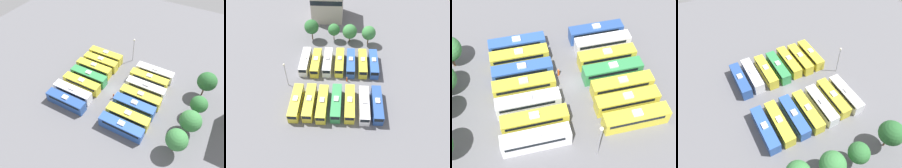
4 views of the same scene
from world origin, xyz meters
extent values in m
plane|color=slate|center=(0.00, 0.00, 0.00)|extent=(121.73, 121.73, 0.00)
cube|color=gold|center=(-10.74, -8.36, 1.54)|extent=(2.56, 11.08, 3.08)
cube|color=black|center=(-10.74, -8.08, 2.39)|extent=(2.60, 9.42, 0.68)
cube|color=black|center=(-10.74, -13.89, 2.39)|extent=(2.25, 0.08, 1.08)
cube|color=white|center=(-10.74, -8.36, 3.26)|extent=(1.20, 1.60, 0.35)
cube|color=gold|center=(-7.16, -8.13, 1.54)|extent=(2.56, 11.08, 3.08)
cube|color=black|center=(-7.16, -7.85, 2.39)|extent=(2.60, 9.42, 0.68)
cube|color=black|center=(-7.16, -13.66, 2.39)|extent=(2.25, 0.08, 1.08)
cube|color=silver|center=(-7.16, -8.13, 3.26)|extent=(1.20, 1.60, 0.35)
cube|color=gold|center=(-3.72, -8.46, 1.54)|extent=(2.56, 11.08, 3.08)
cube|color=black|center=(-3.72, -8.18, 2.39)|extent=(2.60, 9.42, 0.68)
cube|color=black|center=(-3.72, -13.99, 2.39)|extent=(2.25, 0.08, 1.08)
cube|color=#B2B2B7|center=(-3.72, -8.46, 3.26)|extent=(1.20, 1.60, 0.35)
cube|color=#338C4C|center=(-0.07, -7.92, 1.54)|extent=(2.56, 11.08, 3.08)
cube|color=black|center=(-0.07, -7.64, 2.39)|extent=(2.60, 9.42, 0.68)
cube|color=black|center=(-0.07, -13.45, 2.39)|extent=(2.25, 0.08, 1.08)
cube|color=silver|center=(-0.07, -7.92, 3.26)|extent=(1.20, 1.60, 0.35)
cube|color=gold|center=(3.48, -7.98, 1.54)|extent=(2.56, 11.08, 3.08)
cube|color=black|center=(3.48, -7.70, 2.39)|extent=(2.60, 9.42, 0.68)
cube|color=black|center=(3.48, -13.51, 2.39)|extent=(2.25, 0.08, 1.08)
cube|color=white|center=(3.48, -7.98, 3.26)|extent=(1.20, 1.60, 0.35)
cube|color=silver|center=(7.28, -8.35, 1.54)|extent=(2.56, 11.08, 3.08)
cube|color=black|center=(7.28, -8.07, 2.39)|extent=(2.60, 9.42, 0.68)
cube|color=black|center=(7.28, -13.88, 2.39)|extent=(2.25, 0.08, 1.08)
cube|color=silver|center=(7.28, -8.35, 3.26)|extent=(1.20, 1.60, 0.35)
cube|color=#284C93|center=(10.70, -8.01, 1.54)|extent=(2.56, 11.08, 3.08)
cube|color=black|center=(10.70, -7.73, 2.39)|extent=(2.60, 9.42, 0.68)
cube|color=black|center=(10.70, -13.54, 2.39)|extent=(2.25, 0.08, 1.08)
cube|color=silver|center=(10.70, -8.01, 3.26)|extent=(1.20, 1.60, 0.35)
cube|color=silver|center=(-10.86, 8.35, 1.54)|extent=(2.56, 11.08, 3.08)
cube|color=black|center=(-10.86, 8.63, 2.39)|extent=(2.60, 9.42, 0.68)
cube|color=black|center=(-10.86, 2.82, 2.39)|extent=(2.25, 0.08, 1.08)
cube|color=white|center=(-10.86, 8.35, 3.26)|extent=(1.20, 1.60, 0.35)
cube|color=gold|center=(-7.33, 7.92, 1.54)|extent=(2.56, 11.08, 3.08)
cube|color=black|center=(-7.33, 8.19, 2.39)|extent=(2.60, 9.42, 0.68)
cube|color=black|center=(-7.33, 2.39, 2.39)|extent=(2.25, 0.08, 1.08)
cube|color=white|center=(-7.33, 7.92, 3.26)|extent=(1.20, 1.60, 0.35)
cube|color=silver|center=(-3.69, 8.40, 1.54)|extent=(2.56, 11.08, 3.08)
cube|color=black|center=(-3.69, 8.68, 2.39)|extent=(2.60, 9.42, 0.68)
cube|color=black|center=(-3.69, 2.87, 2.39)|extent=(2.25, 0.08, 1.08)
cube|color=#B2B2B7|center=(-3.69, 8.40, 3.26)|extent=(1.20, 1.60, 0.35)
cube|color=gold|center=(0.09, 8.49, 1.54)|extent=(2.56, 11.08, 3.08)
cube|color=black|center=(0.09, 8.77, 2.39)|extent=(2.60, 9.42, 0.68)
cube|color=black|center=(0.09, 2.96, 2.39)|extent=(2.25, 0.08, 1.08)
cube|color=#B2B2B7|center=(0.09, 8.49, 3.26)|extent=(1.20, 1.60, 0.35)
cube|color=#2D56A8|center=(3.58, 8.29, 1.54)|extent=(2.56, 11.08, 3.08)
cube|color=black|center=(3.58, 8.57, 2.39)|extent=(2.60, 9.42, 0.68)
cube|color=black|center=(3.58, 2.77, 2.39)|extent=(2.25, 0.08, 1.08)
cube|color=silver|center=(3.58, 8.29, 3.26)|extent=(1.20, 1.60, 0.35)
cube|color=gold|center=(7.30, 8.30, 1.54)|extent=(2.56, 11.08, 3.08)
cube|color=black|center=(7.30, 8.58, 2.39)|extent=(2.60, 9.42, 0.68)
cube|color=black|center=(7.30, 2.77, 2.39)|extent=(2.25, 0.08, 1.08)
cube|color=silver|center=(7.30, 8.30, 3.26)|extent=(1.20, 1.60, 0.35)
cube|color=#2D56A8|center=(10.73, 8.26, 1.54)|extent=(2.56, 11.08, 3.08)
cube|color=black|center=(10.73, 8.54, 2.39)|extent=(2.60, 9.42, 0.68)
cube|color=black|center=(10.73, 2.73, 2.39)|extent=(2.25, 0.08, 1.08)
cube|color=white|center=(10.73, 8.26, 3.26)|extent=(1.20, 1.60, 0.35)
cylinder|color=#CC4C19|center=(2.53, 1.73, 0.78)|extent=(0.36, 0.36, 1.55)
sphere|color=tan|center=(2.53, 1.73, 1.67)|extent=(0.24, 0.24, 0.24)
cylinder|color=gray|center=(-14.68, -0.60, 3.88)|extent=(0.20, 0.20, 7.76)
sphere|color=#EAE5C6|center=(-14.68, -0.60, 7.94)|extent=(0.60, 0.60, 0.60)
cylinder|color=brown|center=(9.55, 20.81, 1.44)|extent=(0.44, 0.44, 2.87)
camera|label=1|loc=(36.78, 20.27, 45.86)|focal=35.00mm
camera|label=2|loc=(2.21, -43.98, 47.21)|focal=35.00mm
camera|label=3|loc=(-34.51, 9.49, 45.48)|focal=50.00mm
camera|label=4|loc=(17.08, 32.17, 43.77)|focal=35.00mm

